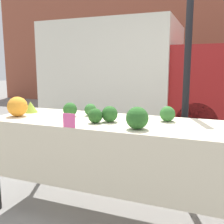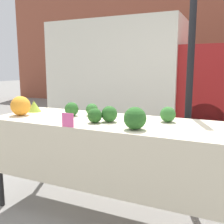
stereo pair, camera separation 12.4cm
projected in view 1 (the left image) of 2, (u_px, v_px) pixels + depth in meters
ground_plane at (112, 213)px, 2.52m from camera, size 40.00×40.00×0.00m
building_facade at (191, 39)px, 9.03m from camera, size 16.00×0.60×4.69m
tent_pole at (186, 90)px, 2.72m from camera, size 0.07×0.07×2.31m
parked_truck at (135, 73)px, 6.00m from camera, size 4.14×2.16×2.34m
market_table at (109, 135)px, 2.32m from camera, size 2.27×0.78×0.91m
orange_cauliflower at (17, 107)px, 2.56m from camera, size 0.19×0.19×0.19m
romanesco_head at (31, 107)px, 2.79m from camera, size 0.15×0.15×0.12m
broccoli_head_0 at (90, 110)px, 2.60m from camera, size 0.12×0.12×0.12m
broccoli_head_1 at (167, 114)px, 2.32m from camera, size 0.14×0.14×0.14m
broccoli_head_2 at (70, 109)px, 2.56m from camera, size 0.14×0.14×0.14m
broccoli_head_3 at (137, 118)px, 2.03m from camera, size 0.18×0.18×0.18m
broccoli_head_4 at (95, 116)px, 2.26m from camera, size 0.13×0.13×0.13m
broccoli_head_5 at (110, 114)px, 2.30m from camera, size 0.14×0.14×0.14m
price_sign at (69, 120)px, 2.09m from camera, size 0.11×0.01×0.11m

